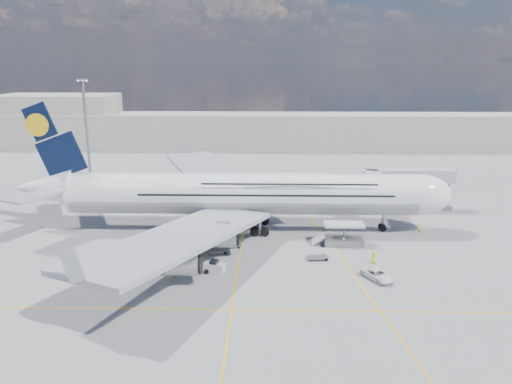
{
  "coord_description": "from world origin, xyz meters",
  "views": [
    {
      "loc": [
        4.34,
        -75.53,
        29.81
      ],
      "look_at": [
        2.32,
        8.0,
        7.6
      ],
      "focal_mm": 35.0,
      "sensor_mm": 36.0,
      "label": 1
    }
  ],
  "objects_px": {
    "dolly_nose_near": "(231,245)",
    "cone_wing_right_outer": "(197,267)",
    "cone_wing_right_inner": "(151,244)",
    "dolly_row_a": "(138,258)",
    "baggage_tug": "(214,267)",
    "cone_nose": "(408,216)",
    "service_van": "(378,275)",
    "cone_tail": "(42,226)",
    "crew_van": "(374,257)",
    "cargo_loader": "(342,237)",
    "cone_wing_left_outer": "(195,200)",
    "dolly_row_b": "(127,248)",
    "jet_bridge": "(396,180)",
    "dolly_back": "(71,270)",
    "catering_truck_inner": "(187,200)",
    "crew_wing": "(164,245)",
    "crew_loader": "(342,242)",
    "catering_truck_outer": "(184,184)",
    "light_mast": "(87,130)",
    "crew_nose": "(420,229)",
    "cone_wing_left_inner": "(221,198)",
    "crew_tug": "(170,272)",
    "dolly_row_c": "(218,251)",
    "airliner": "(245,193)"
  },
  "relations": [
    {
      "from": "jet_bridge",
      "to": "crew_wing",
      "type": "bearing_deg",
      "value": -153.42
    },
    {
      "from": "dolly_back",
      "to": "crew_tug",
      "type": "bearing_deg",
      "value": -37.33
    },
    {
      "from": "dolly_row_b",
      "to": "dolly_row_c",
      "type": "height_order",
      "value": "dolly_row_b"
    },
    {
      "from": "cone_wing_right_outer",
      "to": "catering_truck_inner",
      "type": "bearing_deg",
      "value": 101.64
    },
    {
      "from": "dolly_row_a",
      "to": "dolly_nose_near",
      "type": "distance_m",
      "value": 15.06
    },
    {
      "from": "dolly_row_c",
      "to": "cone_nose",
      "type": "height_order",
      "value": "cone_nose"
    },
    {
      "from": "dolly_nose_near",
      "to": "catering_truck_inner",
      "type": "bearing_deg",
      "value": 112.49
    },
    {
      "from": "service_van",
      "to": "cone_wing_left_inner",
      "type": "bearing_deg",
      "value": 92.06
    },
    {
      "from": "jet_bridge",
      "to": "crew_loader",
      "type": "distance_m",
      "value": 23.85
    },
    {
      "from": "catering_truck_outer",
      "to": "cone_wing_left_outer",
      "type": "xyz_separation_m",
      "value": [
        3.56,
        -7.24,
        -1.79
      ]
    },
    {
      "from": "dolly_nose_near",
      "to": "cone_wing_right_outer",
      "type": "xyz_separation_m",
      "value": [
        -4.43,
        -8.87,
        -0.12
      ]
    },
    {
      "from": "jet_bridge",
      "to": "crew_van",
      "type": "bearing_deg",
      "value": -109.85
    },
    {
      "from": "cone_wing_right_inner",
      "to": "cone_nose",
      "type": "bearing_deg",
      "value": 18.99
    },
    {
      "from": "dolly_back",
      "to": "baggage_tug",
      "type": "xyz_separation_m",
      "value": [
        20.81,
        0.45,
        0.48
      ]
    },
    {
      "from": "crew_tug",
      "to": "service_van",
      "type": "bearing_deg",
      "value": 6.65
    },
    {
      "from": "service_van",
      "to": "jet_bridge",
      "type": "bearing_deg",
      "value": 42.6
    },
    {
      "from": "dolly_row_c",
      "to": "service_van",
      "type": "distance_m",
      "value": 25.18
    },
    {
      "from": "cone_wing_right_inner",
      "to": "catering_truck_outer",
      "type": "bearing_deg",
      "value": 89.94
    },
    {
      "from": "dolly_row_a",
      "to": "dolly_row_c",
      "type": "bearing_deg",
      "value": 6.6
    },
    {
      "from": "crew_tug",
      "to": "baggage_tug",
      "type": "bearing_deg",
      "value": 25.94
    },
    {
      "from": "dolly_back",
      "to": "crew_nose",
      "type": "relative_size",
      "value": 1.77
    },
    {
      "from": "cone_wing_right_inner",
      "to": "crew_wing",
      "type": "bearing_deg",
      "value": -36.76
    },
    {
      "from": "cone_wing_left_inner",
      "to": "dolly_row_a",
      "type": "bearing_deg",
      "value": -105.22
    },
    {
      "from": "cargo_loader",
      "to": "cone_wing_left_outer",
      "type": "xyz_separation_m",
      "value": [
        -28.22,
        25.47,
        -0.95
      ]
    },
    {
      "from": "baggage_tug",
      "to": "cone_wing_left_outer",
      "type": "relative_size",
      "value": 5.17
    },
    {
      "from": "airliner",
      "to": "cone_nose",
      "type": "bearing_deg",
      "value": 13.98
    },
    {
      "from": "dolly_nose_near",
      "to": "cone_wing_right_inner",
      "type": "relative_size",
      "value": 6.49
    },
    {
      "from": "crew_loader",
      "to": "crew_van",
      "type": "xyz_separation_m",
      "value": [
        3.73,
        -6.99,
        0.22
      ]
    },
    {
      "from": "crew_van",
      "to": "dolly_nose_near",
      "type": "bearing_deg",
      "value": 24.75
    },
    {
      "from": "cone_nose",
      "to": "service_van",
      "type": "bearing_deg",
      "value": -112.77
    },
    {
      "from": "cone_tail",
      "to": "cargo_loader",
      "type": "bearing_deg",
      "value": -7.59
    },
    {
      "from": "crew_nose",
      "to": "cone_wing_right_outer",
      "type": "bearing_deg",
      "value": 167.94
    },
    {
      "from": "cone_wing_left_inner",
      "to": "crew_loader",
      "type": "bearing_deg",
      "value": -51.51
    },
    {
      "from": "catering_truck_inner",
      "to": "dolly_back",
      "type": "bearing_deg",
      "value": -129.44
    },
    {
      "from": "dolly_row_b",
      "to": "catering_truck_inner",
      "type": "height_order",
      "value": "catering_truck_inner"
    },
    {
      "from": "jet_bridge",
      "to": "cone_wing_right_inner",
      "type": "height_order",
      "value": "jet_bridge"
    },
    {
      "from": "cone_tail",
      "to": "cone_wing_right_outer",
      "type": "bearing_deg",
      "value": -29.7
    },
    {
      "from": "cargo_loader",
      "to": "crew_wing",
      "type": "xyz_separation_m",
      "value": [
        -29.23,
        -3.08,
        -0.41
      ]
    },
    {
      "from": "crew_tug",
      "to": "cone_tail",
      "type": "bearing_deg",
      "value": 148.93
    },
    {
      "from": "light_mast",
      "to": "cone_wing_left_outer",
      "type": "distance_m",
      "value": 35.51
    },
    {
      "from": "cone_nose",
      "to": "cone_wing_right_outer",
      "type": "relative_size",
      "value": 1.08
    },
    {
      "from": "dolly_row_a",
      "to": "baggage_tug",
      "type": "distance_m",
      "value": 12.93
    },
    {
      "from": "dolly_row_a",
      "to": "dolly_back",
      "type": "xyz_separation_m",
      "value": [
        -8.62,
        -4.75,
        -0.04
      ]
    },
    {
      "from": "dolly_row_a",
      "to": "cone_tail",
      "type": "xyz_separation_m",
      "value": [
        -21.49,
        14.66,
        -0.08
      ]
    },
    {
      "from": "dolly_back",
      "to": "catering_truck_inner",
      "type": "distance_m",
      "value": 33.57
    },
    {
      "from": "catering_truck_inner",
      "to": "cone_nose",
      "type": "height_order",
      "value": "catering_truck_inner"
    },
    {
      "from": "jet_bridge",
      "to": "dolly_back",
      "type": "bearing_deg",
      "value": -150.69
    },
    {
      "from": "crew_tug",
      "to": "cone_wing_right_inner",
      "type": "bearing_deg",
      "value": 120.24
    },
    {
      "from": "dolly_row_b",
      "to": "baggage_tug",
      "type": "distance_m",
      "value": 17.29
    },
    {
      "from": "cargo_loader",
      "to": "service_van",
      "type": "height_order",
      "value": "cargo_loader"
    }
  ]
}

